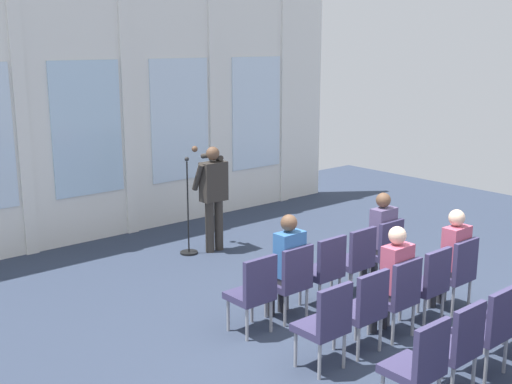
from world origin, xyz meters
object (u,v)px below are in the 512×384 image
(chair_r0_c1, at_px, (291,278))
(audience_r1_c4, at_px, (452,254))
(chair_r2_c0, at_px, (420,363))
(chair_r2_c1, at_px, (457,343))
(chair_r0_c0, at_px, (254,290))
(speaker, at_px, (213,191))
(audience_r0_c4, at_px, (380,234))
(chair_r1_c1, at_px, (364,307))
(chair_r1_c4, at_px, (456,270))
(chair_r0_c3, at_px, (356,257))
(mic_stand, at_px, (189,233))
(chair_r1_c0, at_px, (326,322))
(chair_r0_c2, at_px, (325,267))
(audience_r0_c1, at_px, (286,261))
(chair_r1_c3, at_px, (429,281))
(chair_r2_c2, at_px, (490,326))
(audience_r1_c2, at_px, (393,275))
(chair_r1_c2, at_px, (398,293))
(chair_r0_c4, at_px, (384,248))

(chair_r0_c1, height_order, audience_r1_c4, audience_r1_c4)
(chair_r2_c0, relative_size, chair_r2_c1, 1.00)
(chair_r0_c0, height_order, chair_r0_c1, same)
(speaker, relative_size, chair_r2_c0, 1.80)
(chair_r0_c0, bearing_deg, chair_r0_c1, 0.00)
(audience_r0_c4, distance_m, chair_r1_c1, 2.13)
(chair_r1_c4, distance_m, audience_r1_c4, 0.20)
(chair_r0_c3, bearing_deg, mic_stand, 102.77)
(speaker, distance_m, audience_r1_c4, 3.89)
(chair_r1_c0, bearing_deg, chair_r2_c1, -62.68)
(chair_r0_c2, relative_size, chair_r2_c1, 1.00)
(chair_r0_c1, xyz_separation_m, audience_r0_c1, (0.00, 0.08, 0.19))
(audience_r0_c4, height_order, chair_r1_c0, audience_r0_c4)
(chair_r0_c3, bearing_deg, chair_r0_c1, 180.00)
(speaker, height_order, chair_r2_c0, speaker)
(audience_r0_c4, xyz_separation_m, chair_r1_c4, (0.00, -1.21, -0.19))
(chair_r1_c0, distance_m, chair_r2_c1, 1.26)
(chair_r1_c0, distance_m, chair_r1_c3, 1.74)
(chair_r1_c4, xyz_separation_m, chair_r2_c2, (-1.16, -1.12, 0.00))
(audience_r0_c4, height_order, audience_r1_c4, audience_r0_c4)
(chair_r0_c2, relative_size, chair_r1_c4, 1.00)
(chair_r2_c1, bearing_deg, chair_r1_c3, 44.06)
(chair_r1_c1, xyz_separation_m, chair_r1_c4, (1.74, 0.00, 0.00))
(audience_r1_c2, bearing_deg, chair_r1_c2, -90.00)
(chair_r2_c1, bearing_deg, chair_r2_c2, 0.00)
(chair_r1_c3, relative_size, chair_r2_c1, 1.00)
(chair_r1_c1, bearing_deg, chair_r2_c2, -62.68)
(audience_r1_c4, bearing_deg, chair_r0_c3, 119.15)
(speaker, xyz_separation_m, mic_stand, (-0.39, 0.13, -0.65))
(audience_r1_c2, xyz_separation_m, audience_r1_c4, (1.16, 0.00, -0.00))
(chair_r0_c3, bearing_deg, chair_r1_c3, -90.00)
(audience_r1_c2, xyz_separation_m, chair_r1_c4, (1.16, -0.08, -0.19))
(audience_r0_c1, height_order, audience_r1_c4, audience_r0_c1)
(audience_r1_c2, bearing_deg, chair_r0_c4, 41.88)
(chair_r1_c4, xyz_separation_m, chair_r2_c1, (-1.74, -1.12, 0.00))
(chair_r1_c0, bearing_deg, audience_r0_c4, 27.44)
(audience_r0_c1, xyz_separation_m, audience_r1_c4, (1.74, -1.12, -0.01))
(chair_r1_c2, distance_m, chair_r1_c3, 0.58)
(speaker, height_order, chair_r0_c2, speaker)
(chair_r1_c3, distance_m, chair_r1_c4, 0.58)
(chair_r0_c2, height_order, chair_r2_c2, same)
(audience_r1_c4, bearing_deg, audience_r0_c4, 90.00)
(audience_r0_c4, xyz_separation_m, audience_r1_c2, (-1.16, -1.12, -0.00))
(mic_stand, distance_m, chair_r0_c4, 3.14)
(chair_r1_c1, height_order, audience_r1_c4, audience_r1_c4)
(audience_r1_c2, bearing_deg, chair_r1_c0, -175.93)
(chair_r2_c1, distance_m, chair_r2_c2, 0.58)
(audience_r0_c4, relative_size, chair_r2_c2, 1.39)
(audience_r0_c4, xyz_separation_m, chair_r2_c1, (-1.74, -2.33, -0.19))
(chair_r0_c3, height_order, chair_r2_c1, same)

